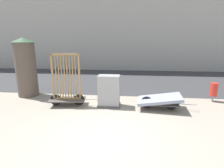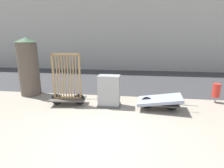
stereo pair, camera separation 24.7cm
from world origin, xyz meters
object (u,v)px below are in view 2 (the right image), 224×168
object	(u,v)px
bike_cart_with_bedframe	(67,89)
utility_cabinet	(109,92)
trash_bin	(216,91)
bike_cart_with_mattress	(159,100)
advertising_column	(28,66)

from	to	relation	value
bike_cart_with_bedframe	utility_cabinet	size ratio (longest dim) A/B	1.69
utility_cabinet	trash_bin	size ratio (longest dim) A/B	1.53
bike_cart_with_mattress	utility_cabinet	xyz separation A→B (m)	(-2.07, 0.11, 0.24)
bike_cart_with_bedframe	advertising_column	distance (m)	2.84
bike_cart_with_mattress	bike_cart_with_bedframe	bearing A→B (deg)	-174.83
bike_cart_with_mattress	utility_cabinet	bearing A→B (deg)	-177.92
bike_cart_with_mattress	trash_bin	distance (m)	2.86
bike_cart_with_mattress	utility_cabinet	size ratio (longest dim) A/B	1.78
bike_cart_with_mattress	trash_bin	size ratio (longest dim) A/B	2.72
trash_bin	advertising_column	bearing A→B (deg)	180.00
bike_cart_with_bedframe	trash_bin	distance (m)	6.56
trash_bin	advertising_column	world-z (taller)	advertising_column
utility_cabinet	trash_bin	bearing A→B (deg)	12.91
bike_cart_with_mattress	trash_bin	xyz separation A→B (m)	(2.60, 1.18, 0.18)
trash_bin	advertising_column	size ratio (longest dim) A/B	0.30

